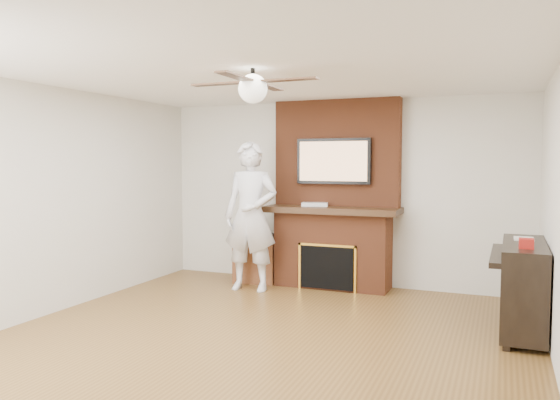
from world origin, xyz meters
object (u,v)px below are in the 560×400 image
at_px(person, 251,216).
at_px(piano, 523,285).
at_px(side_table, 257,259).
at_px(fireplace, 334,213).

height_order(person, piano, person).
xyz_separation_m(person, side_table, (-0.16, 0.55, -0.67)).
relative_size(person, side_table, 2.94).
bearing_deg(person, piano, -16.45).
bearing_deg(piano, side_table, 161.81).
height_order(fireplace, side_table, fireplace).
distance_m(side_table, piano, 3.58).
bearing_deg(side_table, person, -83.96).
relative_size(fireplace, piano, 1.84).
relative_size(person, piano, 1.42).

